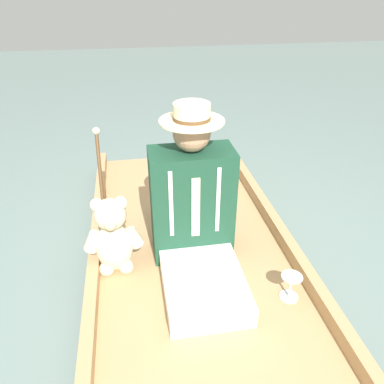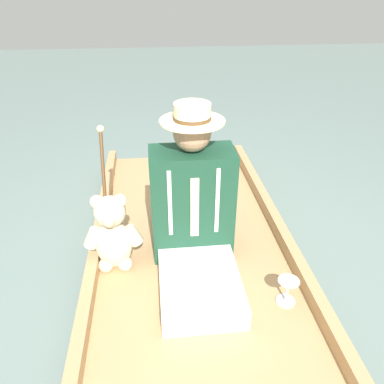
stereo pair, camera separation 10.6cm
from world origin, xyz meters
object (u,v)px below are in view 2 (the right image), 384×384
Objects in this scene: teddy_bear at (113,234)px; walking_cane at (104,179)px; seated_person at (193,213)px; wine_glass at (288,286)px.

walking_cane is at bearing -79.62° from teddy_bear.
seated_person is at bearing -178.10° from teddy_bear.
wine_glass is (-0.42, 0.38, -0.21)m from seated_person.
wine_glass is 1.15m from walking_cane.
seated_person reaches higher than walking_cane.
seated_person is 0.44m from teddy_bear.
walking_cane reaches higher than teddy_bear.
walking_cane is at bearing -34.23° from seated_person.
teddy_bear is at bearing -4.01° from seated_person.
teddy_bear is 0.94m from wine_glass.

